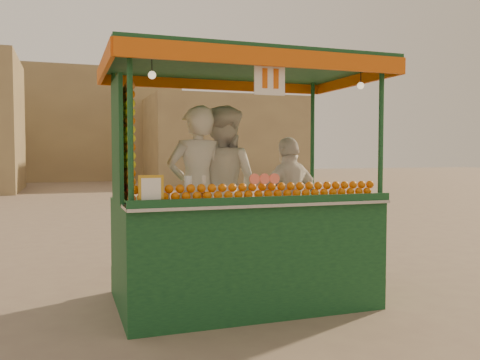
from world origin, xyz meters
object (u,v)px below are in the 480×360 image
object	(u,v)px
juice_cart	(238,226)
vendor_middle	(222,187)
vendor_left	(197,190)
vendor_right	(290,202)

from	to	relation	value
juice_cart	vendor_middle	bearing A→B (deg)	93.48
vendor_left	vendor_right	distance (m)	1.18
vendor_left	juice_cart	bearing A→B (deg)	138.91
juice_cart	vendor_left	size ratio (longest dim) A/B	1.57
vendor_left	vendor_middle	size ratio (longest dim) A/B	0.99
vendor_left	vendor_right	xyz separation A→B (m)	(1.17, 0.02, -0.17)
vendor_middle	vendor_right	world-z (taller)	vendor_middle
juice_cart	vendor_middle	distance (m)	0.63
vendor_left	vendor_right	size ratio (longest dim) A/B	1.21
vendor_right	vendor_left	bearing A→B (deg)	-13.86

